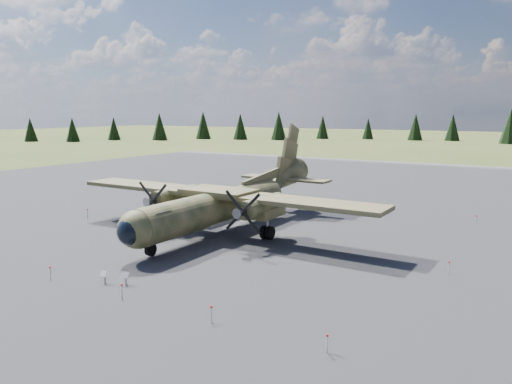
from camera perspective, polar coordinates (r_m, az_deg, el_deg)
The scene contains 7 objects.
ground at distance 39.84m, azimuth -3.00°, elevation -5.51°, with size 500.00×500.00×0.00m, color brown.
apron at distance 48.23m, azimuth 3.65°, elevation -2.93°, with size 120.00×120.00×0.04m, color #5B5B60.
transport_plane at distance 42.31m, azimuth -3.46°, elevation -0.90°, with size 28.48×25.93×9.42m.
info_placard_left at distance 31.27m, azimuth -16.96°, elevation -9.06°, with size 0.50×0.22×0.78m.
info_placard_right at distance 30.66m, azimuth -14.71°, elevation -9.30°, with size 0.53×0.28×0.80m.
barrier_fence at distance 39.90m, azimuth -3.62°, elevation -4.74°, with size 33.12×29.62×0.85m.
treeline at distance 34.45m, azimuth 1.67°, elevation 0.20°, with size 309.24×311.90×10.96m.
Camera 1 is at (21.56, -31.95, 10.08)m, focal length 35.00 mm.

